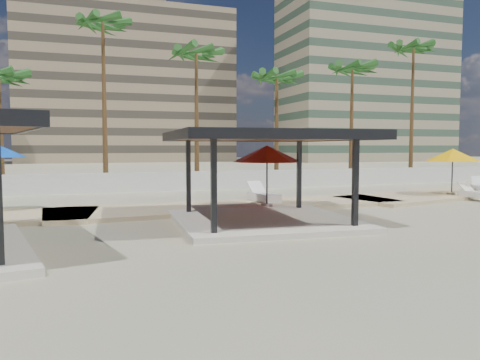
# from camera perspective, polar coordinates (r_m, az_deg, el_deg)

# --- Properties ---
(ground) EXTENTS (200.00, 200.00, 0.00)m
(ground) POSITION_cam_1_polar(r_m,az_deg,el_deg) (13.88, 0.57, -7.38)
(ground) COLOR tan
(ground) RESTS_ON ground
(promenade) EXTENTS (44.45, 7.97, 0.24)m
(promenade) POSITION_cam_1_polar(r_m,az_deg,el_deg) (21.67, -1.17, -3.07)
(promenade) COLOR #C6B284
(promenade) RESTS_ON ground
(boundary_wall) EXTENTS (56.00, 0.30, 1.20)m
(boundary_wall) POSITION_cam_1_polar(r_m,az_deg,el_deg) (29.26, -9.88, -0.21)
(boundary_wall) COLOR silver
(boundary_wall) RESTS_ON ground
(building_mid) EXTENTS (38.00, 16.00, 30.40)m
(building_mid) POSITION_cam_1_polar(r_m,az_deg,el_deg) (91.95, -13.60, 11.16)
(building_mid) COLOR #847259
(building_mid) RESTS_ON ground
(building_east) EXTENTS (32.00, 15.00, 36.40)m
(building_east) POSITION_cam_1_polar(r_m,az_deg,el_deg) (95.82, 15.06, 12.65)
(building_east) COLOR gray
(building_east) RESTS_ON ground
(pavilion_central) EXTENTS (6.86, 6.86, 3.29)m
(pavilion_central) POSITION_cam_1_polar(r_m,az_deg,el_deg) (16.76, 2.92, 1.37)
(pavilion_central) COLOR beige
(pavilion_central) RESTS_ON ground
(umbrella_c) EXTENTS (3.93, 3.93, 2.64)m
(umbrella_c) POSITION_cam_1_polar(r_m,az_deg,el_deg) (20.11, 3.32, 3.18)
(umbrella_c) COLOR beige
(umbrella_c) RESTS_ON promenade
(umbrella_e) EXTENTS (3.17, 3.17, 2.47)m
(umbrella_e) POSITION_cam_1_polar(r_m,az_deg,el_deg) (27.64, 24.51, 2.78)
(umbrella_e) COLOR beige
(umbrella_e) RESTS_ON promenade
(lounger_b) EXTENTS (0.92, 2.36, 0.88)m
(lounger_b) POSITION_cam_1_polar(r_m,az_deg,el_deg) (22.37, 2.86, -2.00)
(lounger_b) COLOR white
(lounger_b) RESTS_ON promenade
(lounger_c) EXTENTS (0.64, 1.89, 0.71)m
(lounger_c) POSITION_cam_1_polar(r_m,az_deg,el_deg) (26.81, 26.73, -1.51)
(lounger_c) COLOR white
(lounger_c) RESTS_ON promenade
(lounger_d) EXTENTS (1.89, 2.11, 0.82)m
(lounger_d) POSITION_cam_1_polar(r_m,az_deg,el_deg) (30.58, 27.16, -0.84)
(lounger_d) COLOR white
(lounger_d) RESTS_ON promenade
(palm_d) EXTENTS (3.00, 3.00, 11.46)m
(palm_d) POSITION_cam_1_polar(r_m,az_deg,el_deg) (32.61, -16.38, 17.02)
(palm_d) COLOR brown
(palm_d) RESTS_ON ground
(palm_e) EXTENTS (3.00, 3.00, 9.85)m
(palm_e) POSITION_cam_1_polar(r_m,az_deg,el_deg) (32.66, -5.36, 14.45)
(palm_e) COLOR brown
(palm_e) RESTS_ON ground
(palm_f) EXTENTS (3.00, 3.00, 8.58)m
(palm_f) POSITION_cam_1_polar(r_m,az_deg,el_deg) (34.53, 4.52, 11.89)
(palm_f) COLOR brown
(palm_f) RESTS_ON ground
(palm_g) EXTENTS (3.00, 3.00, 9.45)m
(palm_g) POSITION_cam_1_polar(r_m,az_deg,el_deg) (37.07, 13.54, 12.53)
(palm_g) COLOR brown
(palm_g) RESTS_ON ground
(palm_h) EXTENTS (3.00, 3.00, 11.51)m
(palm_h) POSITION_cam_1_polar(r_m,az_deg,el_deg) (41.31, 20.39, 14.20)
(palm_h) COLOR brown
(palm_h) RESTS_ON ground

